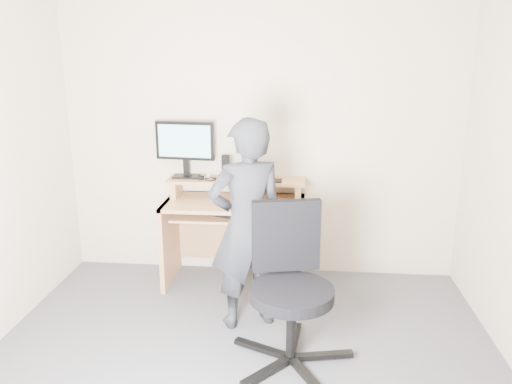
% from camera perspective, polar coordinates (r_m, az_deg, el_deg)
% --- Properties ---
extents(back_wall, '(3.50, 0.02, 2.50)m').
position_cam_1_polar(back_wall, '(4.42, 0.54, 6.19)').
color(back_wall, beige).
rests_on(back_wall, ground).
extents(desk, '(1.20, 0.60, 0.91)m').
position_cam_1_polar(desk, '(4.40, -2.32, -3.30)').
color(desk, tan).
rests_on(desk, ground).
extents(monitor, '(0.52, 0.15, 0.49)m').
position_cam_1_polar(monitor, '(4.40, -8.12, 5.41)').
color(monitor, black).
rests_on(monitor, desk).
extents(external_drive, '(0.09, 0.14, 0.20)m').
position_cam_1_polar(external_drive, '(4.36, -3.50, 2.80)').
color(external_drive, black).
rests_on(external_drive, desk).
extents(travel_mug, '(0.09, 0.09, 0.16)m').
position_cam_1_polar(travel_mug, '(4.34, -0.30, 2.52)').
color(travel_mug, silver).
rests_on(travel_mug, desk).
extents(smartphone, '(0.07, 0.13, 0.01)m').
position_cam_1_polar(smartphone, '(4.29, 2.51, 1.30)').
color(smartphone, black).
rests_on(smartphone, desk).
extents(charger, '(0.05, 0.05, 0.03)m').
position_cam_1_polar(charger, '(4.36, -6.33, 1.61)').
color(charger, black).
rests_on(charger, desk).
extents(headphones, '(0.18, 0.18, 0.06)m').
position_cam_1_polar(headphones, '(4.44, -4.55, 1.79)').
color(headphones, silver).
rests_on(headphones, desk).
extents(keyboard, '(0.49, 0.34, 0.03)m').
position_cam_1_polar(keyboard, '(4.21, -2.72, -2.51)').
color(keyboard, black).
rests_on(keyboard, desk).
extents(mouse, '(0.11, 0.08, 0.04)m').
position_cam_1_polar(mouse, '(4.14, 1.71, -1.33)').
color(mouse, black).
rests_on(mouse, desk).
extents(office_chair, '(0.81, 0.80, 1.03)m').
position_cam_1_polar(office_chair, '(3.27, 3.87, -10.04)').
color(office_chair, black).
rests_on(office_chair, ground).
extents(person, '(0.67, 0.57, 1.56)m').
position_cam_1_polar(person, '(3.59, -1.04, -3.83)').
color(person, black).
rests_on(person, ground).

